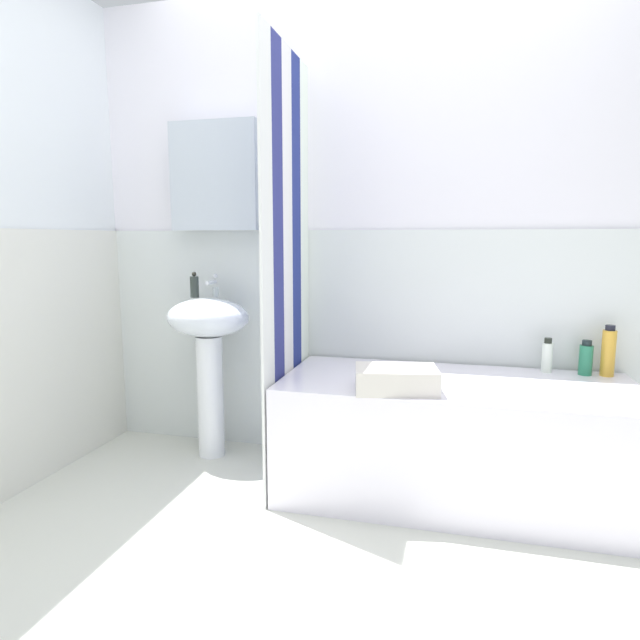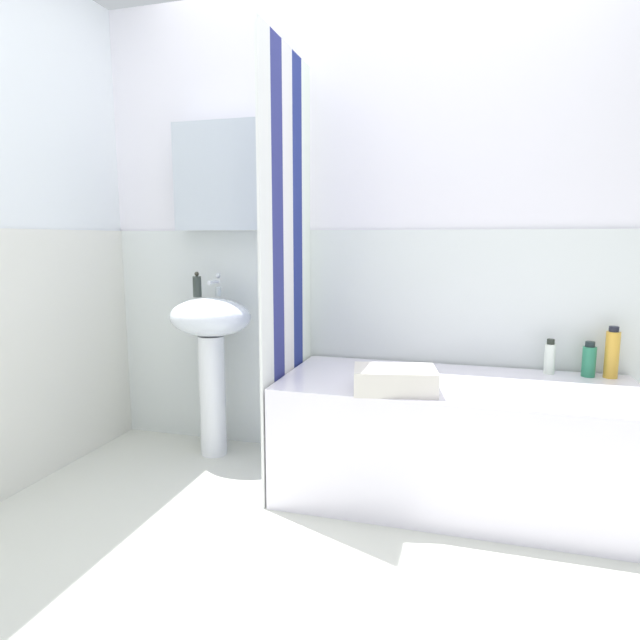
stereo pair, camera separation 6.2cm
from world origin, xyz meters
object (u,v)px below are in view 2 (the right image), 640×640
Objects in this scene: lotion_bottle at (550,358)px; body_wash_bottle at (589,360)px; sink at (211,341)px; bathtub at (454,440)px; conditioner_bottle at (612,353)px; towel_folded at (395,380)px; soap_dispenser at (197,286)px.

body_wash_bottle is at bearing -2.99° from lotion_bottle.
body_wash_bottle is at bearing 3.47° from sink.
bathtub is at bearing -6.88° from sink.
conditioner_bottle is 0.10m from body_wash_bottle.
body_wash_bottle is 0.49× the size of towel_folded.
body_wash_bottle is 0.95m from towel_folded.
sink is 6.29× the size of soap_dispenser.
soap_dispenser reaches higher than body_wash_bottle.
body_wash_bottle is at bearing 2.38° from soap_dispenser.
bathtub is at bearing -158.05° from conditioner_bottle.
soap_dispenser is 0.09× the size of bathtub.
conditioner_bottle reaches higher than body_wash_bottle.
towel_folded is (-0.81, -0.49, -0.03)m from body_wash_bottle.
soap_dispenser is 2.04m from conditioner_bottle.
soap_dispenser reaches higher than lotion_bottle.
soap_dispenser reaches higher than bathtub.
sink is 1.32m from bathtub.
towel_folded is (-0.24, -0.22, 0.32)m from bathtub.
bathtub is 9.37× the size of lotion_bottle.
body_wash_bottle is at bearing 24.77° from bathtub.
sink is 5.20× the size of lotion_bottle.
lotion_bottle reaches higher than towel_folded.
conditioner_bottle is 0.26m from lotion_bottle.
body_wash_bottle is 0.99× the size of lotion_bottle.
soap_dispenser reaches higher than conditioner_bottle.
soap_dispenser is 0.41× the size of towel_folded.
bathtub is 0.81m from conditioner_bottle.
lotion_bottle is at bearing 2.89° from soap_dispenser.
sink is 1.09m from towel_folded.
conditioner_bottle is (2.02, 0.08, -0.26)m from soap_dispenser.
bathtub is 4.61× the size of towel_folded.
sink is 1.84m from body_wash_bottle.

